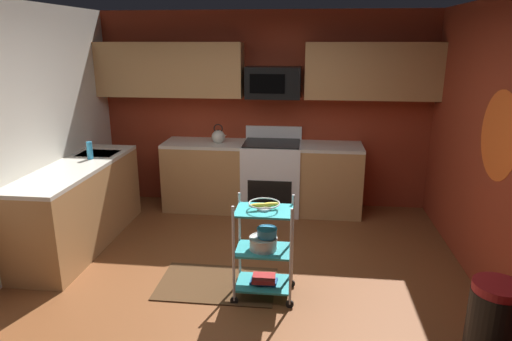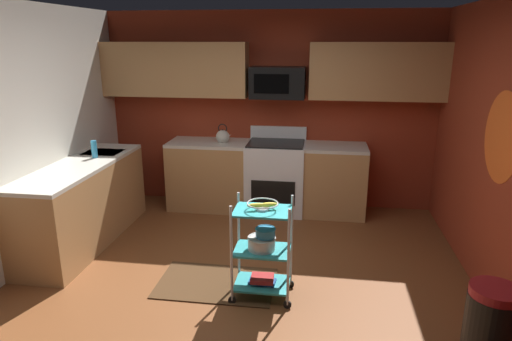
# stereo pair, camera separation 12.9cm
# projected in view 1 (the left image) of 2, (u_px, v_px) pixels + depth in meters

# --- Properties ---
(floor) EXTENTS (4.40, 4.80, 0.04)m
(floor) POSITION_uv_depth(u_px,v_px,m) (238.00, 292.00, 4.18)
(floor) COLOR brown
(floor) RESTS_ON ground
(wall_back) EXTENTS (4.52, 0.06, 2.60)m
(wall_back) POSITION_uv_depth(u_px,v_px,m) (265.00, 111.00, 6.13)
(wall_back) COLOR maroon
(wall_back) RESTS_ON ground
(wall_flower_decal) EXTENTS (0.00, 0.78, 0.78)m
(wall_flower_decal) POSITION_uv_depth(u_px,v_px,m) (499.00, 136.00, 3.81)
(wall_flower_decal) COLOR #E5591E
(counter_run) EXTENTS (3.51, 2.61, 0.92)m
(counter_run) POSITION_uv_depth(u_px,v_px,m) (190.00, 188.00, 5.60)
(counter_run) COLOR #B27F4C
(counter_run) RESTS_ON ground
(oven_range) EXTENTS (0.76, 0.65, 1.10)m
(oven_range) POSITION_uv_depth(u_px,v_px,m) (272.00, 176.00, 6.04)
(oven_range) COLOR white
(oven_range) RESTS_ON ground
(upper_cabinets) EXTENTS (4.40, 0.33, 0.70)m
(upper_cabinets) POSITION_uv_depth(u_px,v_px,m) (261.00, 70.00, 5.79)
(upper_cabinets) COLOR #B27F4C
(microwave) EXTENTS (0.70, 0.39, 0.40)m
(microwave) POSITION_uv_depth(u_px,v_px,m) (273.00, 82.00, 5.79)
(microwave) COLOR black
(rolling_cart) EXTENTS (0.55, 0.37, 0.91)m
(rolling_cart) POSITION_uv_depth(u_px,v_px,m) (264.00, 250.00, 3.98)
(rolling_cart) COLOR silver
(rolling_cart) RESTS_ON ground
(fruit_bowl) EXTENTS (0.27, 0.27, 0.07)m
(fruit_bowl) POSITION_uv_depth(u_px,v_px,m) (264.00, 205.00, 3.86)
(fruit_bowl) COLOR silver
(fruit_bowl) RESTS_ON rolling_cart
(mixing_bowl_large) EXTENTS (0.25, 0.25, 0.11)m
(mixing_bowl_large) POSITION_uv_depth(u_px,v_px,m) (263.00, 243.00, 3.96)
(mixing_bowl_large) COLOR silver
(mixing_bowl_large) RESTS_ON rolling_cart
(mixing_bowl_small) EXTENTS (0.18, 0.18, 0.08)m
(mixing_bowl_small) POSITION_uv_depth(u_px,v_px,m) (267.00, 232.00, 3.94)
(mixing_bowl_small) COLOR #338CBF
(mixing_bowl_small) RESTS_ON rolling_cart
(book_stack) EXTENTS (0.25, 0.19, 0.06)m
(book_stack) POSITION_uv_depth(u_px,v_px,m) (264.00, 279.00, 4.06)
(book_stack) COLOR #1E4C8C
(book_stack) RESTS_ON rolling_cart
(kettle) EXTENTS (0.21, 0.18, 0.26)m
(kettle) POSITION_uv_depth(u_px,v_px,m) (218.00, 137.00, 5.97)
(kettle) COLOR beige
(kettle) RESTS_ON counter_run
(dish_soap_bottle) EXTENTS (0.06, 0.06, 0.20)m
(dish_soap_bottle) POSITION_uv_depth(u_px,v_px,m) (90.00, 150.00, 5.13)
(dish_soap_bottle) COLOR #2D8CBF
(dish_soap_bottle) RESTS_ON counter_run
(trash_can) EXTENTS (0.34, 0.42, 0.66)m
(trash_can) POSITION_uv_depth(u_px,v_px,m) (492.00, 327.00, 3.12)
(trash_can) COLOR black
(trash_can) RESTS_ON ground
(floor_rug) EXTENTS (1.10, 0.70, 0.01)m
(floor_rug) POSITION_uv_depth(u_px,v_px,m) (217.00, 284.00, 4.28)
(floor_rug) COLOR #472D19
(floor_rug) RESTS_ON ground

